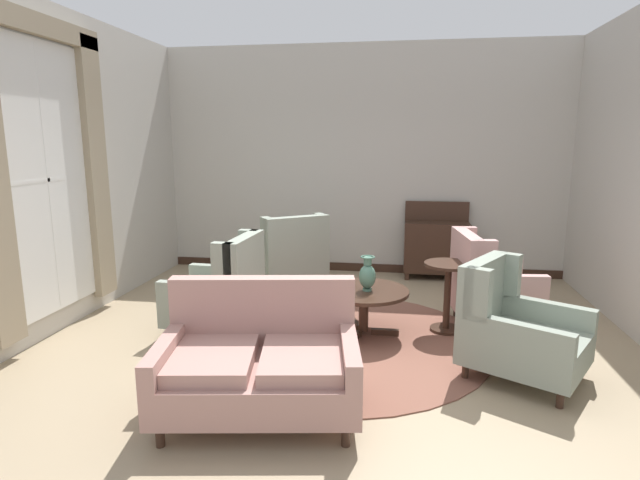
{
  "coord_description": "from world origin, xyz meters",
  "views": [
    {
      "loc": [
        0.55,
        -4.44,
        1.96
      ],
      "look_at": [
        -0.2,
        0.45,
        0.98
      ],
      "focal_mm": 28.52,
      "sensor_mm": 36.0,
      "label": 1
    }
  ],
  "objects_px": {
    "armchair_back_corner": "(488,287)",
    "side_table": "(447,291)",
    "porcelain_vase": "(367,275)",
    "settee": "(259,362)",
    "sideboard": "(436,246)",
    "armchair_foreground_right": "(515,329)",
    "coffee_table": "(364,297)",
    "armchair_far_left": "(222,292)",
    "armchair_near_window": "(288,263)"
  },
  "relations": [
    {
      "from": "sideboard",
      "to": "armchair_back_corner",
      "type": "bearing_deg",
      "value": -78.05
    },
    {
      "from": "coffee_table",
      "to": "side_table",
      "type": "xyz_separation_m",
      "value": [
        0.84,
        0.22,
        0.04
      ]
    },
    {
      "from": "settee",
      "to": "armchair_back_corner",
      "type": "height_order",
      "value": "armchair_back_corner"
    },
    {
      "from": "sideboard",
      "to": "armchair_near_window",
      "type": "bearing_deg",
      "value": -148.11
    },
    {
      "from": "porcelain_vase",
      "to": "armchair_foreground_right",
      "type": "bearing_deg",
      "value": -28.14
    },
    {
      "from": "side_table",
      "to": "sideboard",
      "type": "distance_m",
      "value": 2.1
    },
    {
      "from": "armchair_far_left",
      "to": "side_table",
      "type": "distance_m",
      "value": 2.32
    },
    {
      "from": "coffee_table",
      "to": "armchair_far_left",
      "type": "relative_size",
      "value": 0.89
    },
    {
      "from": "armchair_back_corner",
      "to": "side_table",
      "type": "relative_size",
      "value": 1.39
    },
    {
      "from": "armchair_foreground_right",
      "to": "armchair_back_corner",
      "type": "xyz_separation_m",
      "value": [
        -0.04,
        1.13,
        0.03
      ]
    },
    {
      "from": "armchair_foreground_right",
      "to": "armchair_far_left",
      "type": "bearing_deg",
      "value": 108.35
    },
    {
      "from": "coffee_table",
      "to": "porcelain_vase",
      "type": "distance_m",
      "value": 0.25
    },
    {
      "from": "porcelain_vase",
      "to": "side_table",
      "type": "xyz_separation_m",
      "value": [
        0.81,
        0.26,
        -0.2
      ]
    },
    {
      "from": "armchair_back_corner",
      "to": "armchair_near_window",
      "type": "bearing_deg",
      "value": 65.62
    },
    {
      "from": "coffee_table",
      "to": "porcelain_vase",
      "type": "bearing_deg",
      "value": -47.99
    },
    {
      "from": "armchair_foreground_right",
      "to": "armchair_near_window",
      "type": "distance_m",
      "value": 2.99
    },
    {
      "from": "side_table",
      "to": "armchair_far_left",
      "type": "bearing_deg",
      "value": -171.17
    },
    {
      "from": "porcelain_vase",
      "to": "armchair_back_corner",
      "type": "height_order",
      "value": "armchair_back_corner"
    },
    {
      "from": "armchair_back_corner",
      "to": "armchair_foreground_right",
      "type": "bearing_deg",
      "value": 175.07
    },
    {
      "from": "armchair_foreground_right",
      "to": "armchair_far_left",
      "type": "distance_m",
      "value": 2.82
    },
    {
      "from": "settee",
      "to": "side_table",
      "type": "relative_size",
      "value": 2.09
    },
    {
      "from": "side_table",
      "to": "porcelain_vase",
      "type": "bearing_deg",
      "value": -162.22
    },
    {
      "from": "porcelain_vase",
      "to": "armchair_far_left",
      "type": "bearing_deg",
      "value": -176.27
    },
    {
      "from": "sideboard",
      "to": "porcelain_vase",
      "type": "bearing_deg",
      "value": -109.42
    },
    {
      "from": "coffee_table",
      "to": "armchair_foreground_right",
      "type": "relative_size",
      "value": 0.77
    },
    {
      "from": "armchair_near_window",
      "to": "armchair_back_corner",
      "type": "relative_size",
      "value": 1.18
    },
    {
      "from": "coffee_table",
      "to": "armchair_back_corner",
      "type": "xyz_separation_m",
      "value": [
        1.27,
        0.42,
        0.04
      ]
    },
    {
      "from": "armchair_far_left",
      "to": "sideboard",
      "type": "distance_m",
      "value": 3.38
    },
    {
      "from": "sideboard",
      "to": "coffee_table",
      "type": "bearing_deg",
      "value": -110.41
    },
    {
      "from": "porcelain_vase",
      "to": "settee",
      "type": "distance_m",
      "value": 1.73
    },
    {
      "from": "coffee_table",
      "to": "sideboard",
      "type": "xyz_separation_m",
      "value": [
        0.87,
        2.33,
        0.08
      ]
    },
    {
      "from": "porcelain_vase",
      "to": "armchair_near_window",
      "type": "xyz_separation_m",
      "value": [
        -1.07,
        1.18,
        -0.2
      ]
    },
    {
      "from": "porcelain_vase",
      "to": "armchair_back_corner",
      "type": "xyz_separation_m",
      "value": [
        1.24,
        0.45,
        -0.2
      ]
    },
    {
      "from": "settee",
      "to": "sideboard",
      "type": "relative_size",
      "value": 1.4
    },
    {
      "from": "armchair_foreground_right",
      "to": "side_table",
      "type": "relative_size",
      "value": 1.6
    },
    {
      "from": "armchair_foreground_right",
      "to": "armchair_far_left",
      "type": "height_order",
      "value": "armchair_far_left"
    },
    {
      "from": "armchair_back_corner",
      "to": "sideboard",
      "type": "relative_size",
      "value": 0.93
    },
    {
      "from": "coffee_table",
      "to": "armchair_foreground_right",
      "type": "bearing_deg",
      "value": -28.77
    },
    {
      "from": "coffee_table",
      "to": "armchair_back_corner",
      "type": "height_order",
      "value": "armchair_back_corner"
    },
    {
      "from": "coffee_table",
      "to": "settee",
      "type": "relative_size",
      "value": 0.59
    },
    {
      "from": "coffee_table",
      "to": "armchair_foreground_right",
      "type": "distance_m",
      "value": 1.49
    },
    {
      "from": "coffee_table",
      "to": "armchair_foreground_right",
      "type": "xyz_separation_m",
      "value": [
        1.31,
        -0.72,
        0.01
      ]
    },
    {
      "from": "settee",
      "to": "armchair_far_left",
      "type": "distance_m",
      "value": 1.69
    },
    {
      "from": "armchair_foreground_right",
      "to": "settee",
      "type": "bearing_deg",
      "value": 144.98
    },
    {
      "from": "coffee_table",
      "to": "armchair_back_corner",
      "type": "bearing_deg",
      "value": 18.15
    },
    {
      "from": "settee",
      "to": "armchair_foreground_right",
      "type": "xyz_separation_m",
      "value": [
        1.95,
        0.9,
        0.02
      ]
    },
    {
      "from": "settee",
      "to": "porcelain_vase",
      "type": "bearing_deg",
      "value": 57.69
    },
    {
      "from": "coffee_table",
      "to": "side_table",
      "type": "height_order",
      "value": "side_table"
    },
    {
      "from": "porcelain_vase",
      "to": "sideboard",
      "type": "xyz_separation_m",
      "value": [
        0.83,
        2.36,
        -0.17
      ]
    },
    {
      "from": "side_table",
      "to": "settee",
      "type": "bearing_deg",
      "value": -128.92
    }
  ]
}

